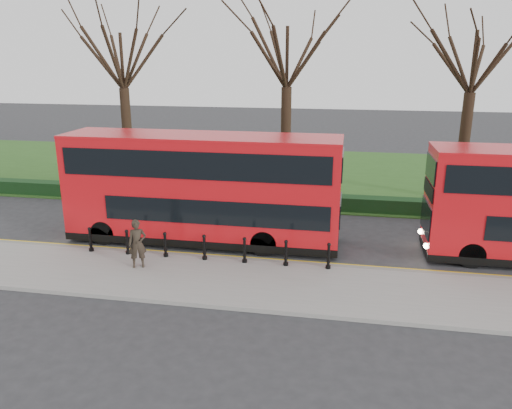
# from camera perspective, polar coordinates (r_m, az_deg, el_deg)

# --- Properties ---
(ground) EXTENTS (120.00, 120.00, 0.00)m
(ground) POSITION_cam_1_polar(r_m,az_deg,el_deg) (21.56, -5.39, -5.20)
(ground) COLOR #28282B
(ground) RESTS_ON ground
(pavement) EXTENTS (60.00, 4.00, 0.15)m
(pavement) POSITION_cam_1_polar(r_m,az_deg,el_deg) (18.91, -7.86, -8.30)
(pavement) COLOR gray
(pavement) RESTS_ON ground
(kerb) EXTENTS (60.00, 0.25, 0.16)m
(kerb) POSITION_cam_1_polar(r_m,az_deg,el_deg) (20.65, -6.14, -6.02)
(kerb) COLOR slate
(kerb) RESTS_ON ground
(grass_verge) EXTENTS (60.00, 18.00, 0.06)m
(grass_verge) POSITION_cam_1_polar(r_m,az_deg,el_deg) (35.58, 1.13, 3.72)
(grass_verge) COLOR #29511B
(grass_verge) RESTS_ON ground
(hedge) EXTENTS (60.00, 0.90, 0.80)m
(hedge) POSITION_cam_1_polar(r_m,az_deg,el_deg) (27.68, -1.63, 0.72)
(hedge) COLOR black
(hedge) RESTS_ON ground
(yellow_line_outer) EXTENTS (60.00, 0.10, 0.01)m
(yellow_line_outer) POSITION_cam_1_polar(r_m,az_deg,el_deg) (20.94, -5.90, -5.89)
(yellow_line_outer) COLOR yellow
(yellow_line_outer) RESTS_ON ground
(yellow_line_inner) EXTENTS (60.00, 0.10, 0.01)m
(yellow_line_inner) POSITION_cam_1_polar(r_m,az_deg,el_deg) (21.12, -5.75, -5.68)
(yellow_line_inner) COLOR yellow
(yellow_line_inner) RESTS_ON ground
(tree_left) EXTENTS (7.08, 7.08, 11.07)m
(tree_left) POSITION_cam_1_polar(r_m,az_deg,el_deg) (32.23, -15.12, 16.20)
(tree_left) COLOR black
(tree_left) RESTS_ON ground
(tree_mid) EXTENTS (7.29, 7.29, 11.39)m
(tree_mid) POSITION_cam_1_polar(r_m,az_deg,el_deg) (29.44, 3.59, 17.18)
(tree_mid) COLOR black
(tree_mid) RESTS_ON ground
(tree_right) EXTENTS (7.07, 7.07, 11.05)m
(tree_right) POSITION_cam_1_polar(r_m,az_deg,el_deg) (29.92, 23.70, 15.39)
(tree_right) COLOR black
(tree_right) RESTS_ON ground
(bollard_row) EXTENTS (9.98, 0.15, 1.00)m
(bollard_row) POSITION_cam_1_polar(r_m,az_deg,el_deg) (20.07, -5.92, -4.93)
(bollard_row) COLOR black
(bollard_row) RESTS_ON pavement
(bus_lead) EXTENTS (11.98, 2.75, 4.77)m
(bus_lead) POSITION_cam_1_polar(r_m,az_deg,el_deg) (21.90, -6.17, 1.75)
(bus_lead) COLOR red
(bus_lead) RESTS_ON ground
(pedestrian) EXTENTS (0.81, 0.68, 1.90)m
(pedestrian) POSITION_cam_1_polar(r_m,az_deg,el_deg) (19.65, -13.40, -4.39)
(pedestrian) COLOR black
(pedestrian) RESTS_ON pavement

